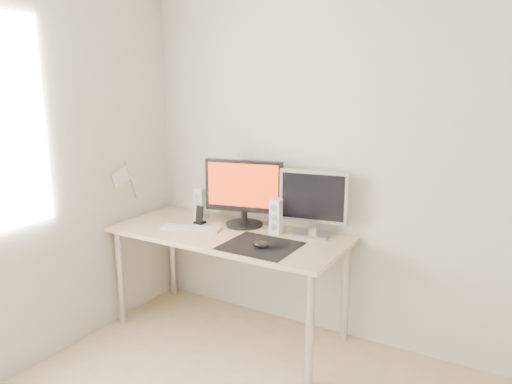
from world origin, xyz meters
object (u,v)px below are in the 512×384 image
at_px(mouse, 261,244).
at_px(keyboard, 191,228).
at_px(speaker_left, 201,204).
at_px(phone_dock, 200,218).
at_px(second_monitor, 313,200).
at_px(desk, 228,243).
at_px(main_monitor, 244,191).
at_px(speaker_right, 277,216).

height_order(mouse, keyboard, mouse).
xyz_separation_m(speaker_left, phone_dock, (0.06, -0.10, -0.08)).
xyz_separation_m(second_monitor, phone_dock, (-0.81, -0.16, -0.20)).
bearing_deg(mouse, desk, 154.92).
relative_size(desk, main_monitor, 2.93).
distance_m(speaker_right, keyboard, 0.60).
xyz_separation_m(second_monitor, speaker_right, (-0.23, -0.07, -0.12)).
distance_m(main_monitor, second_monitor, 0.51).
bearing_deg(speaker_right, desk, -151.33).
distance_m(mouse, speaker_right, 0.34).
bearing_deg(speaker_left, keyboard, -69.51).
relative_size(speaker_left, phone_dock, 1.81).
relative_size(mouse, second_monitor, 0.26).
bearing_deg(speaker_right, mouse, -79.73).
distance_m(speaker_left, keyboard, 0.28).
bearing_deg(main_monitor, second_monitor, 5.21).
bearing_deg(phone_dock, keyboard, -77.43).
height_order(speaker_left, keyboard, speaker_left).
relative_size(main_monitor, keyboard, 1.25).
relative_size(speaker_right, phone_dock, 1.81).
xyz_separation_m(speaker_right, keyboard, (-0.54, -0.23, -0.11)).
xyz_separation_m(desk, phone_dock, (-0.29, 0.07, 0.12)).
relative_size(second_monitor, phone_dock, 3.48).
xyz_separation_m(mouse, keyboard, (-0.60, 0.09, -0.02)).
height_order(speaker_left, speaker_right, same).
height_order(mouse, second_monitor, second_monitor).
xyz_separation_m(mouse, speaker_left, (-0.69, 0.33, 0.09)).
relative_size(main_monitor, second_monitor, 1.21).
distance_m(second_monitor, phone_dock, 0.84).
distance_m(main_monitor, keyboard, 0.45).
relative_size(main_monitor, phone_dock, 4.22).
height_order(main_monitor, speaker_left, main_monitor).
height_order(second_monitor, speaker_right, second_monitor).
bearing_deg(phone_dock, mouse, -19.98).
relative_size(desk, speaker_left, 6.84).
bearing_deg(keyboard, phone_dock, 102.57).
height_order(speaker_left, phone_dock, speaker_left).
height_order(mouse, main_monitor, main_monitor).
height_order(speaker_right, phone_dock, speaker_right).
bearing_deg(desk, phone_dock, 166.56).
height_order(mouse, speaker_right, speaker_right).
height_order(desk, phone_dock, phone_dock).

